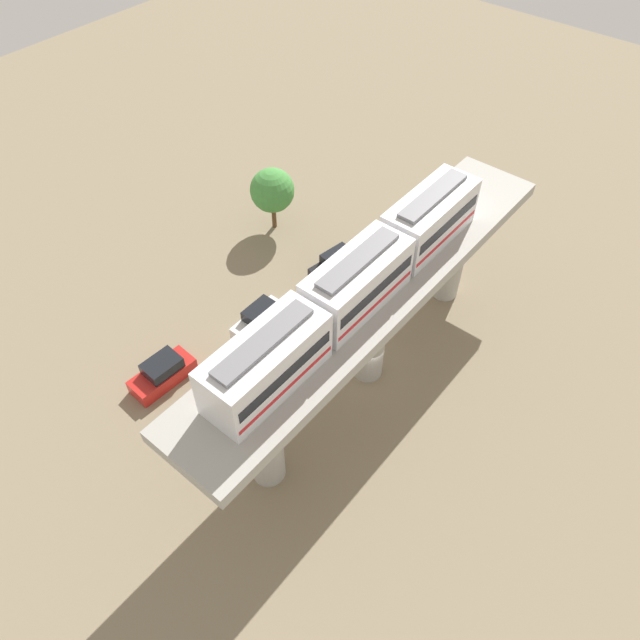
{
  "coord_description": "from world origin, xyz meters",
  "views": [
    {
      "loc": [
        12.9,
        -20.42,
        31.39
      ],
      "look_at": [
        -2.5,
        -1.79,
        4.71
      ],
      "focal_mm": 33.96,
      "sensor_mm": 36.0,
      "label": 1
    }
  ],
  "objects_px": {
    "train": "(357,282)",
    "parked_car_red": "(163,373)",
    "parked_car_black": "(337,265)",
    "parked_car_white": "(261,320)",
    "tree_near_viaduct": "(272,190)"
  },
  "relations": [
    {
      "from": "parked_car_red",
      "to": "tree_near_viaduct",
      "type": "relative_size",
      "value": 0.81
    },
    {
      "from": "train",
      "to": "parked_car_white",
      "type": "height_order",
      "value": "train"
    },
    {
      "from": "train",
      "to": "tree_near_viaduct",
      "type": "height_order",
      "value": "train"
    },
    {
      "from": "parked_car_white",
      "to": "tree_near_viaduct",
      "type": "distance_m",
      "value": 11.33
    },
    {
      "from": "train",
      "to": "parked_car_black",
      "type": "xyz_separation_m",
      "value": [
        -7.36,
        7.88,
        -8.65
      ]
    },
    {
      "from": "parked_car_red",
      "to": "parked_car_black",
      "type": "xyz_separation_m",
      "value": [
        2.24,
        14.97,
        0.0
      ]
    },
    {
      "from": "train",
      "to": "parked_car_black",
      "type": "distance_m",
      "value": 13.82
    },
    {
      "from": "parked_car_black",
      "to": "tree_near_viaduct",
      "type": "bearing_deg",
      "value": -179.02
    },
    {
      "from": "parked_car_red",
      "to": "parked_car_black",
      "type": "height_order",
      "value": "same"
    },
    {
      "from": "parked_car_red",
      "to": "tree_near_viaduct",
      "type": "xyz_separation_m",
      "value": [
        -5.05,
        15.98,
        2.78
      ]
    },
    {
      "from": "parked_car_black",
      "to": "parked_car_white",
      "type": "bearing_deg",
      "value": -85.34
    },
    {
      "from": "train",
      "to": "parked_car_red",
      "type": "bearing_deg",
      "value": -143.57
    },
    {
      "from": "parked_car_white",
      "to": "parked_car_red",
      "type": "bearing_deg",
      "value": -103.37
    },
    {
      "from": "parked_car_red",
      "to": "tree_near_viaduct",
      "type": "distance_m",
      "value": 16.99
    },
    {
      "from": "train",
      "to": "parked_car_black",
      "type": "height_order",
      "value": "train"
    }
  ]
}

